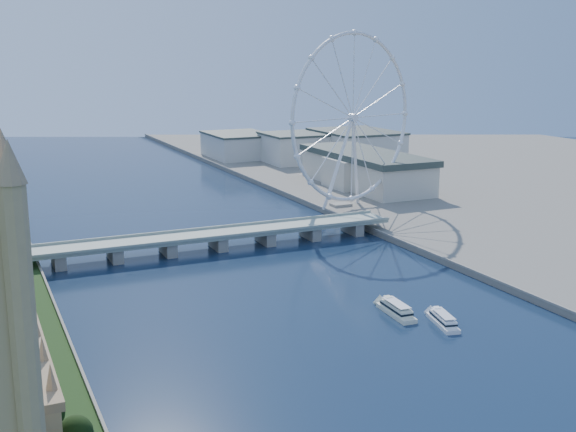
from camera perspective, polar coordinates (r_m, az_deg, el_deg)
westminster_bridge at (r=424.05m, az=-5.57°, el=-1.71°), size 220.00×22.00×9.50m
london_eye at (r=512.41m, az=5.14°, el=7.68°), size 113.60×39.12×124.30m
county_hall at (r=613.10m, az=6.07°, el=2.10°), size 54.00×144.00×35.00m
city_skyline at (r=678.11m, az=-9.58°, el=4.46°), size 505.00×280.00×32.00m
tour_boat_near at (r=321.73m, az=8.53°, el=-7.73°), size 9.10×28.68×6.23m
tour_boat_far at (r=313.90m, az=12.13°, el=-8.41°), size 12.22×26.50×5.64m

